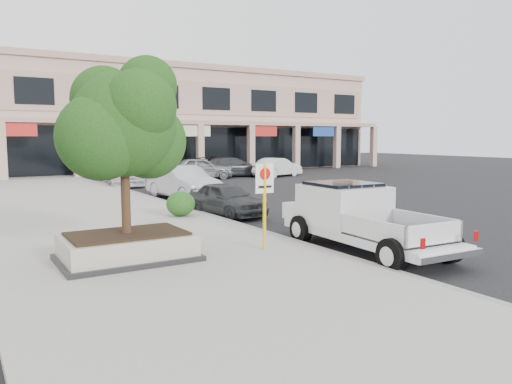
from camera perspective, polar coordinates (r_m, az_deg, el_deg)
ground at (r=15.53m, az=9.22°, el=-5.39°), size 120.00×120.00×0.00m
sidewalk at (r=18.35m, az=-16.95°, el=-3.54°), size 8.00×52.00×0.15m
curb at (r=19.67m, az=-5.73°, el=-2.63°), size 0.20×52.00×0.15m
strip_mall at (r=48.90m, az=-9.87°, el=8.17°), size 40.55×12.43×9.50m
planter at (r=12.59m, az=-14.51°, el=-6.08°), size 3.20×2.20×0.68m
planter_tree at (r=12.49m, az=-14.51°, el=7.40°), size 2.90×2.55×4.00m
no_parking_sign at (r=13.13m, az=0.98°, el=-0.24°), size 0.55×0.09×2.30m
hedge at (r=18.99m, az=-8.60°, el=-1.34°), size 1.10×0.99×0.93m
pickup_truck at (r=13.93m, az=12.59°, el=-2.98°), size 2.43×5.92×1.83m
curb_car_a at (r=19.89m, az=-3.37°, el=-0.79°), size 2.04×4.08×1.33m
curb_car_b at (r=25.20m, az=-8.33°, el=1.06°), size 2.28×5.23×1.67m
curb_car_c at (r=33.12m, az=-15.09°, el=1.99°), size 2.48×5.24×1.48m
curb_car_d at (r=36.77m, az=-15.70°, el=2.48°), size 3.12×5.95×1.60m
lot_car_a at (r=33.81m, az=-10.57°, el=2.17°), size 4.59×3.12×1.45m
lot_car_b at (r=39.07m, az=2.42°, el=2.84°), size 4.73×3.04×1.47m
lot_car_c at (r=39.08m, az=-2.69°, el=2.89°), size 5.56×2.97×1.53m
lot_car_d at (r=40.67m, az=-4.87°, el=3.00°), size 6.06×4.42×1.53m
lot_car_e at (r=37.08m, az=-6.35°, el=2.73°), size 5.07×2.97×1.62m
lot_car_f at (r=39.44m, az=2.45°, el=2.79°), size 4.25×1.89×1.36m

